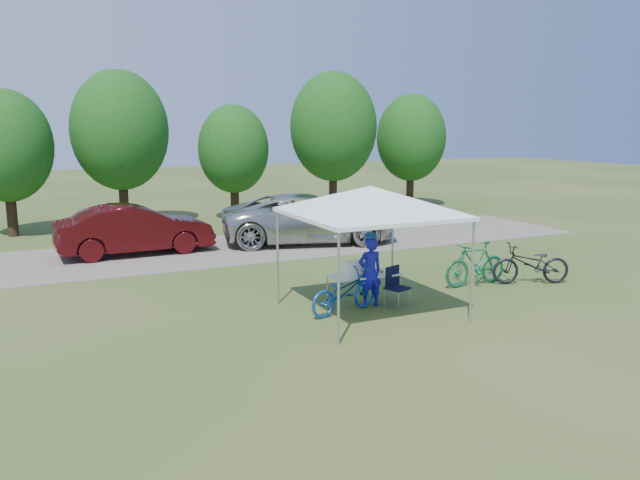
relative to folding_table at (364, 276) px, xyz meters
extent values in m
plane|color=#2D5119|center=(-0.26, -0.69, -0.63)|extent=(100.00, 100.00, 0.00)
cube|color=gray|center=(-0.26, 7.31, -0.62)|extent=(24.00, 5.00, 0.02)
cylinder|color=#A5A5AA|center=(-1.76, -2.19, 0.42)|extent=(0.05, 0.05, 2.10)
cylinder|color=#A5A5AA|center=(1.24, -2.19, 0.42)|extent=(0.05, 0.05, 2.10)
cylinder|color=#A5A5AA|center=(-1.76, 0.81, 0.42)|extent=(0.05, 0.05, 2.10)
cylinder|color=#A5A5AA|center=(1.24, 0.81, 0.42)|extent=(0.05, 0.05, 2.10)
cube|color=white|center=(-0.26, -0.69, 1.51)|extent=(3.15, 3.15, 0.08)
pyramid|color=white|center=(-0.26, -0.69, 2.10)|extent=(4.53, 4.53, 0.55)
cylinder|color=#382314|center=(-7.26, 13.01, 0.25)|extent=(0.36, 0.36, 1.75)
ellipsoid|color=#144711|center=(-7.26, 13.01, 2.62)|extent=(3.20, 3.20, 4.00)
cylinder|color=#382314|center=(-3.26, 13.61, 0.39)|extent=(0.36, 0.36, 2.03)
ellipsoid|color=#144711|center=(-3.26, 13.61, 3.14)|extent=(3.71, 3.71, 4.64)
cylinder|color=#382314|center=(1.24, 13.41, 0.18)|extent=(0.36, 0.36, 1.61)
ellipsoid|color=#144711|center=(1.24, 13.41, 2.36)|extent=(2.94, 2.94, 3.68)
cylinder|color=#382314|center=(5.74, 13.11, 0.42)|extent=(0.36, 0.36, 2.10)
ellipsoid|color=#144711|center=(5.74, 13.11, 3.27)|extent=(3.84, 3.84, 4.80)
cylinder|color=#382314|center=(10.24, 13.71, 0.28)|extent=(0.36, 0.36, 1.82)
ellipsoid|color=#144711|center=(10.24, 13.71, 2.75)|extent=(3.33, 3.33, 4.16)
cube|color=white|center=(0.00, 0.00, 0.03)|extent=(1.63, 0.68, 0.04)
cylinder|color=#A5A5AA|center=(-0.77, -0.29, -0.31)|extent=(0.04, 0.04, 0.64)
cylinder|color=#A5A5AA|center=(0.77, -0.29, -0.31)|extent=(0.04, 0.04, 0.64)
cylinder|color=#A5A5AA|center=(-0.77, 0.29, -0.31)|extent=(0.04, 0.04, 0.64)
cylinder|color=#A5A5AA|center=(0.77, 0.29, -0.31)|extent=(0.04, 0.04, 0.64)
cube|color=black|center=(0.55, -0.52, -0.22)|extent=(0.56, 0.56, 0.04)
cube|color=black|center=(0.55, -0.31, 0.02)|extent=(0.43, 0.18, 0.44)
cylinder|color=#A5A5AA|center=(0.36, -0.72, -0.43)|extent=(0.02, 0.02, 0.39)
cylinder|color=#A5A5AA|center=(0.75, -0.72, -0.43)|extent=(0.02, 0.02, 0.39)
cylinder|color=#A5A5AA|center=(0.36, -0.33, -0.43)|extent=(0.02, 0.02, 0.39)
cylinder|color=#A5A5AA|center=(0.75, -0.33, -0.43)|extent=(0.02, 0.02, 0.39)
cube|color=white|center=(-0.26, 0.00, 0.19)|extent=(0.43, 0.29, 0.29)
cube|color=white|center=(-0.26, 0.00, 0.35)|extent=(0.45, 0.31, 0.04)
cylinder|color=gold|center=(0.43, -0.05, 0.07)|extent=(0.08, 0.08, 0.06)
imported|color=#1616B4|center=(0.00, -0.27, 0.15)|extent=(0.58, 0.39, 1.56)
imported|color=#134BA7|center=(-0.75, -0.47, -0.16)|extent=(1.88, 1.06, 0.94)
imported|color=#17673E|center=(3.30, 0.20, -0.08)|extent=(1.85, 0.56, 1.11)
imported|color=black|center=(4.67, -0.29, -0.11)|extent=(2.09, 1.34, 1.03)
imported|color=beige|center=(1.94, 7.29, 0.22)|extent=(6.45, 4.24, 1.65)
imported|color=#450B0E|center=(-3.76, 7.77, 0.16)|extent=(4.74, 1.81, 1.54)
camera|label=1|loc=(-6.71, -11.88, 3.33)|focal=35.00mm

